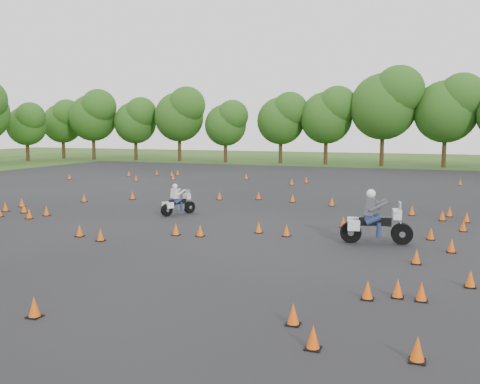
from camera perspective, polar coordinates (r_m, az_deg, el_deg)
The scene contains 6 objects.
ground at distance 21.42m, azimuth -3.77°, elevation -4.41°, with size 140.00×140.00×0.00m, color #2D5119.
asphalt_pad at distance 26.91m, azimuth 1.50°, elevation -2.04°, with size 62.00×62.00×0.00m, color black.
treeline at distance 55.01m, azimuth 13.29°, elevation 7.19°, with size 86.78×32.19×11.09m.
traffic_cones at distance 26.48m, azimuth 0.94°, elevation -1.70°, with size 36.07×33.02×0.45m.
rider_grey at distance 19.95m, azimuth 14.36°, elevation -2.54°, with size 2.57×0.79×1.99m, color #43454C, non-canonical shape.
rider_white at distance 25.88m, azimuth -6.60°, elevation -0.76°, with size 1.95×0.60×1.51m, color beige, non-canonical shape.
Camera 1 is at (8.68, -19.13, 4.22)m, focal length 40.00 mm.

